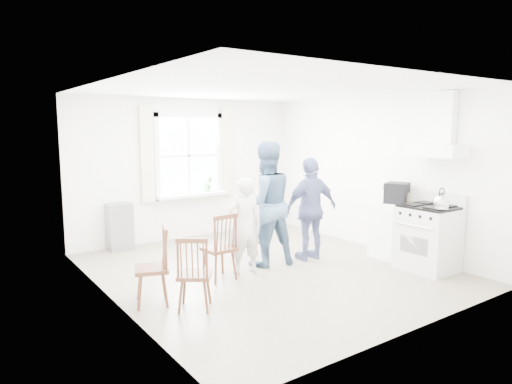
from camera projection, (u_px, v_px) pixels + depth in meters
name	position (u px, v px, depth m)	size (l,w,h in m)	color
room_shell	(268.00, 182.00, 6.53)	(4.62, 5.12, 2.64)	gray
window_assembly	(189.00, 160.00, 8.49)	(1.88, 0.24, 1.70)	white
range_hood	(440.00, 139.00, 6.53)	(0.45, 0.76, 0.94)	white
shelf_unit	(120.00, 227.00, 7.74)	(0.40, 0.30, 0.80)	gray
gas_stove	(428.00, 237.00, 6.64)	(0.68, 0.76, 1.12)	silver
kettle	(441.00, 202.00, 6.24)	(0.22, 0.22, 0.31)	silver
low_cabinet	(392.00, 230.00, 7.25)	(0.50, 0.55, 0.90)	white
stereo_stack	(397.00, 193.00, 7.10)	(0.45, 0.43, 0.32)	black
cardboard_box	(399.00, 198.00, 7.09)	(0.26, 0.19, 0.17)	#A2874E
windsor_chair_a	(223.00, 240.00, 6.13)	(0.42, 0.41, 0.94)	#492617
windsor_chair_b	(193.00, 266.00, 5.09)	(0.51, 0.51, 0.88)	#492617
windsor_chair_c	(160.00, 256.00, 5.35)	(0.50, 0.50, 0.94)	#492617
person_left	(244.00, 226.00, 6.44)	(0.50, 0.50, 1.38)	silver
person_mid	(265.00, 204.00, 6.83)	(0.91, 0.91, 1.87)	#476585
person_right	(311.00, 209.00, 7.13)	(0.95, 0.95, 1.61)	navy
potted_plant	(209.00, 184.00, 8.68)	(0.16, 0.16, 0.30)	#367A37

